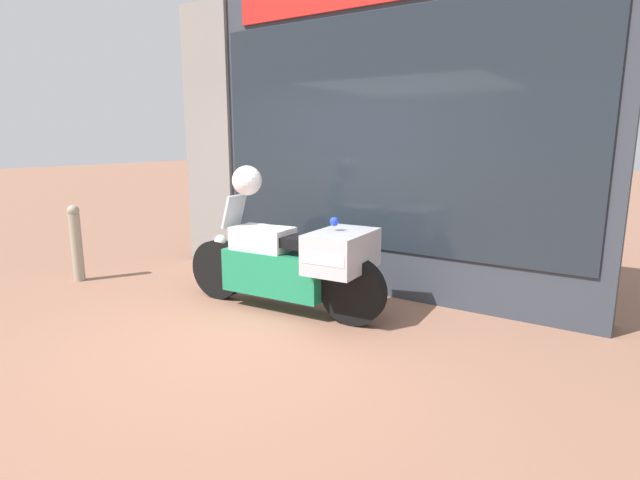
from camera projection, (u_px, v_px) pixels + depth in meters
The scene contains 6 objects.
ground_plane at pixel (253, 338), 4.54m from camera, with size 60.00×60.00×0.00m, color #8E604C.
shop_building at pixel (335, 139), 6.02m from camera, with size 5.44×0.55×3.56m.
window_display at pixel (386, 252), 5.92m from camera, with size 4.17×0.30×1.93m.
paramedic_motorcycle at pixel (295, 263), 5.11m from camera, with size 2.36×0.81×1.20m.
white_helmet at pixel (247, 181), 5.24m from camera, with size 0.31×0.31×0.31m, color white.
street_bollard at pixel (76, 242), 6.30m from camera, with size 0.14×0.14×0.98m.
Camera 1 is at (2.87, -3.22, 1.79)m, focal length 28.00 mm.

